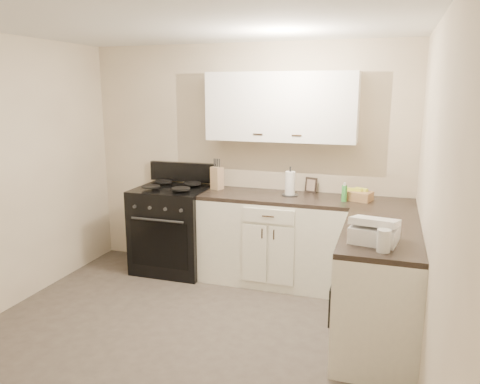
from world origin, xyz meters
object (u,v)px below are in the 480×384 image
(wicker_basket, at_px, (358,196))
(knife_block, at_px, (217,178))
(countertop_grill, at_px, (374,234))
(stove, at_px, (173,230))
(paper_towel, at_px, (290,184))

(wicker_basket, bearing_deg, knife_block, 177.67)
(wicker_basket, height_order, countertop_grill, countertop_grill)
(stove, height_order, paper_towel, paper_towel)
(wicker_basket, distance_m, countertop_grill, 1.31)
(paper_towel, xyz_separation_m, countertop_grill, (0.89, -1.29, -0.07))
(stove, height_order, knife_block, knife_block)
(stove, height_order, countertop_grill, countertop_grill)
(knife_block, relative_size, countertop_grill, 0.78)
(wicker_basket, xyz_separation_m, countertop_grill, (0.21, -1.29, 0.01))
(stove, xyz_separation_m, countertop_grill, (2.20, -1.22, 0.54))
(stove, relative_size, knife_block, 3.92)
(stove, height_order, wicker_basket, wicker_basket)
(knife_block, height_order, wicker_basket, knife_block)
(knife_block, xyz_separation_m, countertop_grill, (1.72, -1.35, -0.07))
(stove, distance_m, paper_towel, 1.45)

